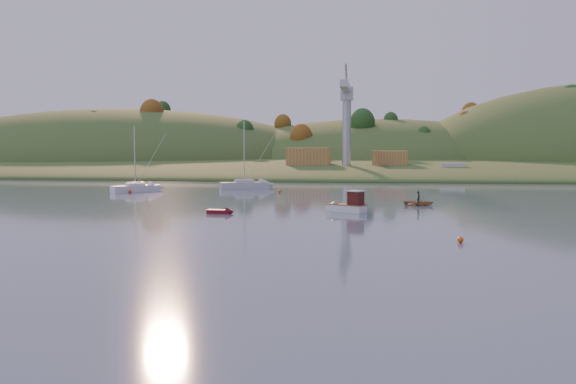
# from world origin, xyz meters

# --- Properties ---
(ground) EXTENTS (500.00, 500.00, 0.00)m
(ground) POSITION_xyz_m (0.00, 0.00, 0.00)
(ground) COLOR #38475D
(ground) RESTS_ON ground
(far_shore) EXTENTS (620.00, 220.00, 1.50)m
(far_shore) POSITION_xyz_m (0.00, 230.00, 0.00)
(far_shore) COLOR #324D1F
(far_shore) RESTS_ON ground
(shore_slope) EXTENTS (640.00, 150.00, 7.00)m
(shore_slope) POSITION_xyz_m (0.00, 165.00, 0.00)
(shore_slope) COLOR #324D1F
(shore_slope) RESTS_ON ground
(hill_left) EXTENTS (170.00, 140.00, 44.00)m
(hill_left) POSITION_xyz_m (-90.00, 200.00, 0.00)
(hill_left) COLOR #324D1F
(hill_left) RESTS_ON ground
(hill_center) EXTENTS (140.00, 120.00, 36.00)m
(hill_center) POSITION_xyz_m (10.00, 210.00, 0.00)
(hill_center) COLOR #324D1F
(hill_center) RESTS_ON ground
(hillside_trees) EXTENTS (280.00, 50.00, 32.00)m
(hillside_trees) POSITION_xyz_m (0.00, 185.00, 0.00)
(hillside_trees) COLOR #204017
(hillside_trees) RESTS_ON ground
(wharf) EXTENTS (42.00, 16.00, 2.40)m
(wharf) POSITION_xyz_m (5.00, 122.00, 1.20)
(wharf) COLOR slate
(wharf) RESTS_ON ground
(shed_west) EXTENTS (11.00, 8.00, 4.80)m
(shed_west) POSITION_xyz_m (-8.00, 123.00, 4.80)
(shed_west) COLOR #A96D38
(shed_west) RESTS_ON wharf
(shed_east) EXTENTS (9.00, 7.00, 4.00)m
(shed_east) POSITION_xyz_m (13.00, 124.00, 4.40)
(shed_east) COLOR #A96D38
(shed_east) RESTS_ON wharf
(dock_crane) EXTENTS (3.20, 28.00, 20.30)m
(dock_crane) POSITION_xyz_m (2.00, 118.39, 17.17)
(dock_crane) COLOR #B7B7BC
(dock_crane) RESTS_ON wharf
(fishing_boat) EXTENTS (5.53, 4.29, 3.47)m
(fishing_boat) POSITION_xyz_m (5.40, 31.48, 0.77)
(fishing_boat) COLOR white
(fishing_boat) RESTS_ON ground
(sailboat_near) EXTENTS (7.41, 7.25, 11.06)m
(sailboat_near) POSITION_xyz_m (-31.04, 59.36, 0.72)
(sailboat_near) COLOR white
(sailboat_near) RESTS_ON ground
(sailboat_far) EXTENTS (9.07, 5.95, 12.15)m
(sailboat_far) POSITION_xyz_m (-14.27, 69.22, 0.78)
(sailboat_far) COLOR beige
(sailboat_far) RESTS_ON ground
(canoe) EXTENTS (4.05, 3.03, 0.80)m
(canoe) POSITION_xyz_m (14.73, 40.79, 0.40)
(canoe) COLOR #A4865A
(canoe) RESTS_ON ground
(paddler) EXTENTS (0.43, 0.62, 1.62)m
(paddler) POSITION_xyz_m (14.73, 40.79, 0.81)
(paddler) COLOR black
(paddler) RESTS_ON ground
(red_tender) EXTENTS (3.24, 1.30, 1.08)m
(red_tender) POSITION_xyz_m (-8.19, 27.53, 0.23)
(red_tender) COLOR #610D15
(red_tender) RESTS_ON ground
(work_vessel) EXTENTS (13.97, 5.73, 3.52)m
(work_vessel) POSITION_xyz_m (28.15, 116.38, 1.25)
(work_vessel) COLOR slate
(work_vessel) RESTS_ON ground
(buoy_0) EXTENTS (0.50, 0.50, 0.50)m
(buoy_0) POSITION_xyz_m (15.82, 8.37, 0.25)
(buoy_0) COLOR #EF540C
(buoy_0) RESTS_ON ground
(buoy_1) EXTENTS (0.50, 0.50, 0.50)m
(buoy_1) POSITION_xyz_m (7.57, 39.38, 0.25)
(buoy_1) COLOR #EF540C
(buoy_1) RESTS_ON ground
(buoy_2) EXTENTS (0.50, 0.50, 0.50)m
(buoy_2) POSITION_xyz_m (-31.16, 57.21, 0.25)
(buoy_2) COLOR #EF540C
(buoy_2) RESTS_ON ground
(buoy_3) EXTENTS (0.50, 0.50, 0.50)m
(buoy_3) POSITION_xyz_m (-6.55, 60.46, 0.25)
(buoy_3) COLOR #EF540C
(buoy_3) RESTS_ON ground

